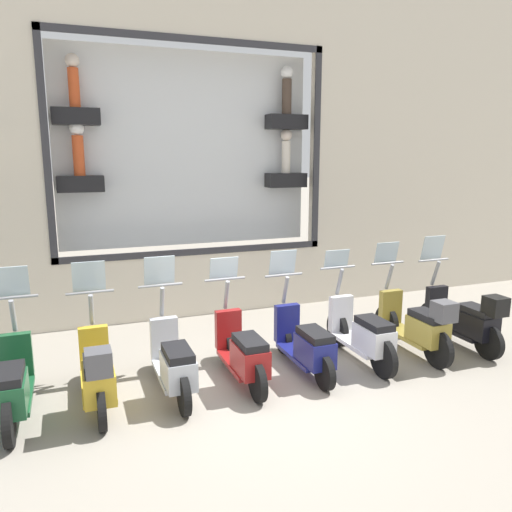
{
  "coord_description": "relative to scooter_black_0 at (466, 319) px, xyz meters",
  "views": [
    {
      "loc": [
        -5.55,
        2.18,
        3.0
      ],
      "look_at": [
        1.82,
        -0.59,
        1.42
      ],
      "focal_mm": 35.0,
      "sensor_mm": 36.0,
      "label": 1
    }
  ],
  "objects": [
    {
      "name": "scooter_black_0",
      "position": [
        0.0,
        0.0,
        0.0
      ],
      "size": [
        1.8,
        0.61,
        1.68
      ],
      "color": "black",
      "rests_on": "ground_plane"
    },
    {
      "name": "building_facade",
      "position": [
        3.29,
        3.57,
        3.7
      ],
      "size": [
        1.17,
        36.0,
        8.25
      ],
      "color": "beige",
      "rests_on": "ground_plane"
    },
    {
      "name": "scooter_yellow_6",
      "position": [
        -0.01,
        5.57,
        -0.02
      ],
      "size": [
        1.79,
        0.61,
        1.65
      ],
      "color": "black",
      "rests_on": "ground_plane"
    },
    {
      "name": "scooter_navy_3",
      "position": [
        0.05,
        2.78,
        -0.06
      ],
      "size": [
        1.79,
        0.6,
        1.62
      ],
      "color": "black",
      "rests_on": "ground_plane"
    },
    {
      "name": "ground_plane",
      "position": [
        -0.31,
        3.57,
        -0.48
      ],
      "size": [
        120.0,
        120.0,
        0.0
      ],
      "primitive_type": "plane",
      "color": "gray"
    },
    {
      "name": "scooter_red_4",
      "position": [
        0.06,
        3.71,
        -0.05
      ],
      "size": [
        1.8,
        0.61,
        1.57
      ],
      "color": "black",
      "rests_on": "ground_plane"
    },
    {
      "name": "scooter_olive_1",
      "position": [
        0.0,
        0.93,
        0.01
      ],
      "size": [
        1.81,
        0.61,
        1.63
      ],
      "color": "black",
      "rests_on": "ground_plane"
    },
    {
      "name": "scooter_silver_5",
      "position": [
        0.06,
        4.64,
        -0.05
      ],
      "size": [
        1.8,
        0.6,
        1.66
      ],
      "color": "black",
      "rests_on": "ground_plane"
    },
    {
      "name": "scooter_green_7",
      "position": [
        0.06,
        6.49,
        -0.04
      ],
      "size": [
        1.8,
        0.61,
        1.66
      ],
      "color": "black",
      "rests_on": "ground_plane"
    },
    {
      "name": "scooter_white_2",
      "position": [
        0.06,
        1.86,
        -0.04
      ],
      "size": [
        1.81,
        0.61,
        1.56
      ],
      "color": "black",
      "rests_on": "ground_plane"
    }
  ]
}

